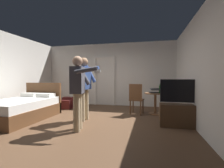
# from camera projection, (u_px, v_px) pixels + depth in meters

# --- Properties ---
(ground_plane) EXTENTS (6.15, 6.15, 0.00)m
(ground_plane) POSITION_uv_depth(u_px,v_px,m) (83.00, 121.00, 4.31)
(ground_plane) COLOR brown
(wall_back) EXTENTS (5.83, 0.12, 2.68)m
(wall_back) POSITION_uv_depth(u_px,v_px,m) (108.00, 74.00, 6.93)
(wall_back) COLOR silver
(wall_back) RESTS_ON ground_plane
(wall_right) EXTENTS (0.12, 5.61, 2.68)m
(wall_right) POSITION_uv_depth(u_px,v_px,m) (199.00, 71.00, 3.60)
(wall_right) COLOR silver
(wall_right) RESTS_ON ground_plane
(doorway_frame) EXTENTS (0.93, 0.08, 2.13)m
(doorway_frame) POSITION_uv_depth(u_px,v_px,m) (104.00, 77.00, 6.89)
(doorway_frame) COLOR white
(doorway_frame) RESTS_ON ground_plane
(bed) EXTENTS (1.31, 2.05, 1.02)m
(bed) POSITION_uv_depth(u_px,v_px,m) (23.00, 108.00, 4.55)
(bed) COLOR brown
(bed) RESTS_ON ground_plane
(tv_flatscreen) EXTENTS (0.97, 0.40, 1.15)m
(tv_flatscreen) POSITION_uv_depth(u_px,v_px,m) (180.00, 112.00, 3.83)
(tv_flatscreen) COLOR #4C331E
(tv_flatscreen) RESTS_ON ground_plane
(side_table) EXTENTS (0.71, 0.71, 0.70)m
(side_table) POSITION_uv_depth(u_px,v_px,m) (155.00, 100.00, 5.15)
(side_table) COLOR brown
(side_table) RESTS_ON ground_plane
(laptop) EXTENTS (0.39, 0.40, 0.15)m
(laptop) POSITION_uv_depth(u_px,v_px,m) (155.00, 91.00, 5.10)
(laptop) COLOR black
(laptop) RESTS_ON side_table
(bottle_on_table) EXTENTS (0.06, 0.06, 0.30)m
(bottle_on_table) POSITION_uv_depth(u_px,v_px,m) (160.00, 89.00, 5.03)
(bottle_on_table) COLOR #19561A
(bottle_on_table) RESTS_ON side_table
(wooden_chair) EXTENTS (0.49, 0.49, 0.99)m
(wooden_chair) POSITION_uv_depth(u_px,v_px,m) (136.00, 98.00, 5.11)
(wooden_chair) COLOR brown
(wooden_chair) RESTS_ON ground_plane
(person_blue_shirt) EXTENTS (0.74, 0.58, 1.67)m
(person_blue_shirt) POSITION_uv_depth(u_px,v_px,m) (78.00, 88.00, 3.54)
(person_blue_shirt) COLOR tan
(person_blue_shirt) RESTS_ON ground_plane
(person_striped_shirt) EXTENTS (0.73, 0.61, 1.74)m
(person_striped_shirt) POSITION_uv_depth(u_px,v_px,m) (84.00, 84.00, 4.34)
(person_striped_shirt) COLOR tan
(person_striped_shirt) RESTS_ON ground_plane
(suitcase_dark) EXTENTS (0.70, 0.48, 0.42)m
(suitcase_dark) POSITION_uv_depth(u_px,v_px,m) (71.00, 102.00, 6.30)
(suitcase_dark) COLOR #4C1919
(suitcase_dark) RESTS_ON ground_plane
(suitcase_small) EXTENTS (0.54, 0.41, 0.34)m
(suitcase_small) POSITION_uv_depth(u_px,v_px,m) (65.00, 104.00, 6.05)
(suitcase_small) COLOR #4C1919
(suitcase_small) RESTS_ON ground_plane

